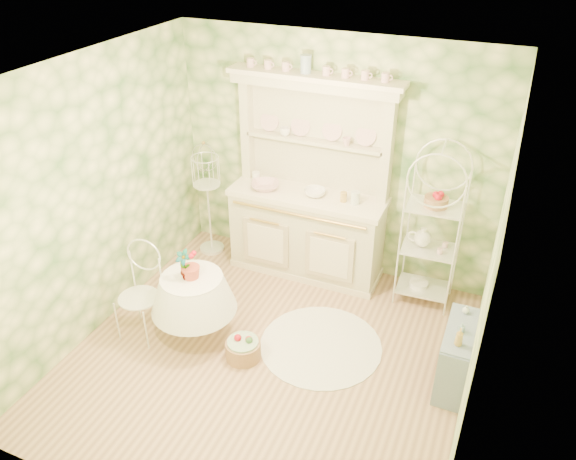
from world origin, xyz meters
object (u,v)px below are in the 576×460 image
at_px(kitchen_dresser, 308,183).
at_px(round_table, 195,310).
at_px(birdcage_stand, 208,202).
at_px(bakers_rack, 431,234).
at_px(side_shelf, 456,355).
at_px(cafe_chair, 140,303).
at_px(floor_basket, 243,347).

xyz_separation_m(kitchen_dresser, round_table, (-0.59, -1.51, -0.83)).
bearing_deg(birdcage_stand, bakers_rack, 0.60).
relative_size(kitchen_dresser, side_shelf, 3.05).
xyz_separation_m(kitchen_dresser, bakers_rack, (1.38, -0.02, -0.31)).
height_order(cafe_chair, birdcage_stand, birdcage_stand).
xyz_separation_m(kitchen_dresser, cafe_chair, (-1.10, -1.70, -0.76)).
distance_m(side_shelf, round_table, 2.50).
bearing_deg(round_table, floor_basket, -9.93).
bearing_deg(kitchen_dresser, floor_basket, -90.52).
distance_m(kitchen_dresser, floor_basket, 1.91).
relative_size(bakers_rack, floor_basket, 4.45).
distance_m(bakers_rack, side_shelf, 1.33).
bearing_deg(side_shelf, birdcage_stand, 163.25).
bearing_deg(floor_basket, round_table, 170.07).
xyz_separation_m(bakers_rack, cafe_chair, (-2.48, -1.68, -0.45)).
relative_size(bakers_rack, cafe_chair, 2.19).
height_order(bakers_rack, floor_basket, bakers_rack).
bearing_deg(bakers_rack, kitchen_dresser, 176.09).
bearing_deg(bakers_rack, round_table, -145.84).
bearing_deg(kitchen_dresser, side_shelf, -31.43).
relative_size(bakers_rack, round_table, 2.63).
distance_m(kitchen_dresser, side_shelf, 2.35).
xyz_separation_m(bakers_rack, birdcage_stand, (-2.63, -0.03, -0.16)).
bearing_deg(kitchen_dresser, round_table, -111.27).
bearing_deg(floor_basket, side_shelf, 13.78).
height_order(kitchen_dresser, round_table, kitchen_dresser).
relative_size(kitchen_dresser, floor_basket, 6.10).
bearing_deg(birdcage_stand, side_shelf, -19.32).
xyz_separation_m(cafe_chair, floor_basket, (1.08, 0.09, -0.26)).
xyz_separation_m(side_shelf, birdcage_stand, (-3.13, 1.10, 0.35)).
bearing_deg(side_shelf, round_table, -169.04).
relative_size(side_shelf, floor_basket, 2.00).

